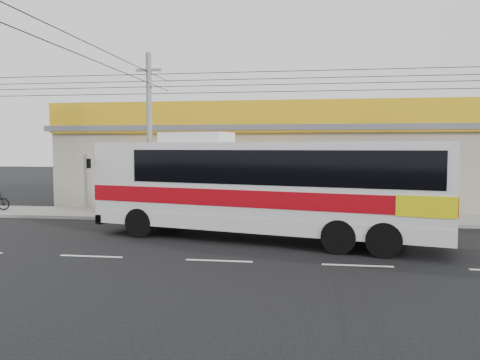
% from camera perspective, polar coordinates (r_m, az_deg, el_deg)
% --- Properties ---
extents(ground, '(120.00, 120.00, 0.00)m').
position_cam_1_polar(ground, '(16.44, -0.96, -7.77)').
color(ground, black).
rests_on(ground, ground).
extents(sidewalk, '(30.00, 3.20, 0.15)m').
position_cam_1_polar(sidewalk, '(22.28, 1.48, -4.46)').
color(sidewalk, gray).
rests_on(sidewalk, ground).
extents(lane_markings, '(50.00, 0.12, 0.01)m').
position_cam_1_polar(lane_markings, '(14.04, -2.59, -9.82)').
color(lane_markings, silver).
rests_on(lane_markings, ground).
extents(storefront_building, '(22.60, 9.20, 5.70)m').
position_cam_1_polar(storefront_building, '(27.57, 2.81, 1.81)').
color(storefront_building, '#A39C83').
rests_on(storefront_building, ground).
extents(coach_bus, '(12.96, 5.61, 3.91)m').
position_cam_1_polar(coach_bus, '(16.72, 3.41, -0.33)').
color(coach_bus, silver).
rests_on(coach_bus, ground).
extents(motorbike_red, '(2.04, 0.76, 1.06)m').
position_cam_1_polar(motorbike_red, '(22.78, -12.10, -2.83)').
color(motorbike_red, maroon).
rests_on(motorbike_red, sidewalk).
extents(utility_pole, '(34.00, 14.00, 7.51)m').
position_cam_1_polar(utility_pole, '(21.44, -11.05, 11.54)').
color(utility_pole, slate).
rests_on(utility_pole, ground).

